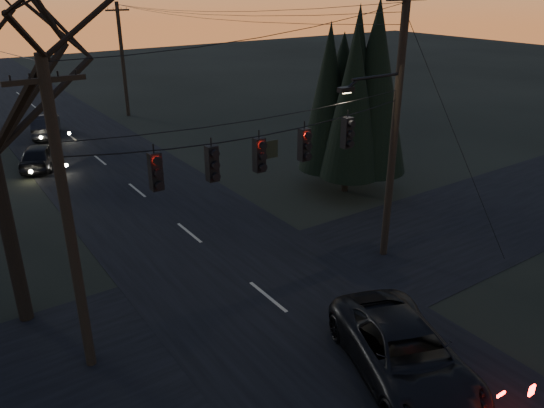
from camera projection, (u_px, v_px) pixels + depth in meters
main_road at (152, 203)px, 25.64m from camera, size 8.00×120.00×0.02m
cross_road at (268, 297)px, 18.05m from camera, size 60.00×7.00×0.02m
utility_pole_right at (383, 254)px, 20.91m from camera, size 5.00×0.30×10.00m
utility_pole_left at (92, 364)px, 14.93m from camera, size 1.80×0.30×8.50m
utility_pole_far_r at (129, 115)px, 42.17m from camera, size 1.80×0.30×8.50m
span_signal_assembly at (261, 152)px, 15.89m from camera, size 11.50×0.44×1.64m
evergreen_right at (350, 96)px, 25.29m from camera, size 4.00×4.00×8.54m
suv_near at (405, 355)px, 14.10m from camera, size 4.30×6.10×1.54m
sedan_oncoming_a at (40, 156)px, 30.18m from camera, size 3.17×4.47×1.41m
sedan_oncoming_b at (46, 125)px, 36.29m from camera, size 2.78×4.90×1.53m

